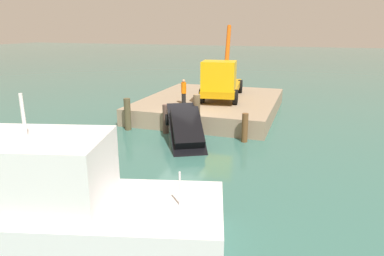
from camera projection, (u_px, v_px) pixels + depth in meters
name	position (u px, v px, depth m)	size (l,w,h in m)	color
ground	(181.00, 137.00, 20.15)	(200.00, 200.00, 0.00)	#386B60
dock	(211.00, 105.00, 25.77)	(11.09, 9.24, 1.10)	gray
crane_truck	(221.00, 80.00, 24.65)	(10.12, 3.20, 5.17)	orange
dock_worker	(184.00, 92.00, 23.36)	(0.34, 0.34, 1.66)	black
salvaged_car	(187.00, 135.00, 18.33)	(4.51, 3.51, 2.99)	black
piling_near	(128.00, 114.00, 21.32)	(0.39, 0.39, 1.96)	brown
piling_mid	(166.00, 119.00, 20.68)	(0.35, 0.35, 1.72)	brown
piling_far	(197.00, 116.00, 19.91)	(0.38, 0.38, 2.45)	brown
piling_end	(245.00, 128.00, 19.11)	(0.34, 0.34, 1.60)	brown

